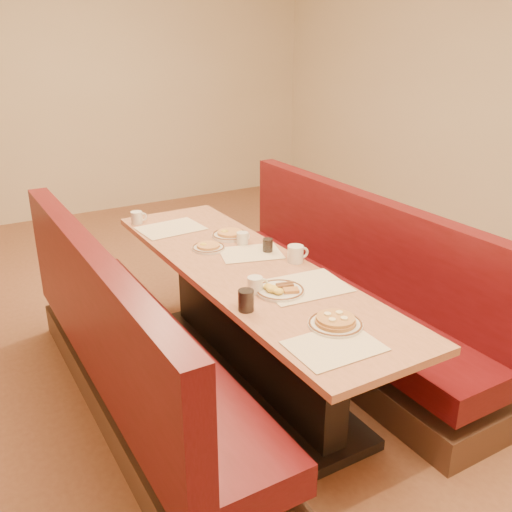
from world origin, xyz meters
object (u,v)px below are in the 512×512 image
eggs_plate (279,290)px  soda_tumbler_mid (268,245)px  diner_table (248,324)px  soda_tumbler_near (246,300)px  pancake_plate (335,323)px  coffee_mug_a (296,254)px  booth_left (131,359)px  coffee_mug_d (137,217)px  coffee_mug_c (243,238)px  booth_right (343,299)px  coffee_mug_b (256,285)px

eggs_plate → soda_tumbler_mid: bearing=64.3°
diner_table → soda_tumbler_near: soda_tumbler_near is taller
pancake_plate → coffee_mug_a: coffee_mug_a is taller
booth_left → soda_tumbler_near: booth_left is taller
diner_table → booth_left: bearing=180.0°
diner_table → coffee_mug_d: (-0.28, 1.09, 0.42)m
coffee_mug_c → soda_tumbler_mid: 0.21m
booth_right → coffee_mug_d: (-1.01, 1.09, 0.43)m
pancake_plate → coffee_mug_b: coffee_mug_b is taller
booth_right → coffee_mug_b: booth_right is taller
eggs_plate → soda_tumbler_mid: soda_tumbler_mid is taller
coffee_mug_a → coffee_mug_b: coffee_mug_a is taller
coffee_mug_a → coffee_mug_c: 0.44m
diner_table → coffee_mug_d: 1.20m
booth_left → soda_tumbler_mid: bearing=8.5°
coffee_mug_c → soda_tumbler_mid: bearing=-91.7°
diner_table → booth_left: booth_left is taller
diner_table → pancake_plate: (-0.00, -0.82, 0.40)m
eggs_plate → booth_right: bearing=27.0°
pancake_plate → coffee_mug_b: size_ratio=2.25×
pancake_plate → booth_left: bearing=131.4°
diner_table → booth_right: (0.73, 0.00, -0.01)m
eggs_plate → booth_left: bearing=151.0°
coffee_mug_b → soda_tumbler_mid: size_ratio=1.31×
booth_left → coffee_mug_b: (0.60, -0.32, 0.43)m
booth_right → coffee_mug_a: size_ratio=18.75×
booth_left → coffee_mug_a: (1.02, -0.08, 0.44)m
coffee_mug_d → coffee_mug_b: bearing=-77.6°
eggs_plate → coffee_mug_a: bearing=44.6°
soda_tumbler_near → diner_table: bearing=59.5°
soda_tumbler_near → coffee_mug_b: bearing=46.8°
coffee_mug_a → soda_tumbler_near: (-0.56, -0.40, 0.00)m
coffee_mug_a → coffee_mug_b: (-0.42, -0.24, -0.01)m
coffee_mug_a → diner_table: bearing=171.9°
soda_tumbler_mid → eggs_plate: bearing=-115.7°
booth_right → coffee_mug_c: booth_right is taller
soda_tumbler_mid → coffee_mug_b: bearing=-127.8°
booth_left → coffee_mug_a: size_ratio=18.75×
coffee_mug_c → coffee_mug_d: 0.86m
pancake_plate → coffee_mug_d: size_ratio=2.21×
soda_tumbler_near → soda_tumbler_mid: bearing=50.8°
eggs_plate → coffee_mug_a: coffee_mug_a is taller
booth_right → eggs_plate: size_ratio=9.76×
booth_left → coffee_mug_a: 1.11m
booth_left → eggs_plate: (0.70, -0.39, 0.40)m
eggs_plate → coffee_mug_c: coffee_mug_c is taller
coffee_mug_a → coffee_mug_d: bearing=123.0°
diner_table → coffee_mug_c: bearing=64.9°
soda_tumbler_near → soda_tumbler_mid: size_ratio=1.25×
pancake_plate → eggs_plate: bearing=93.4°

